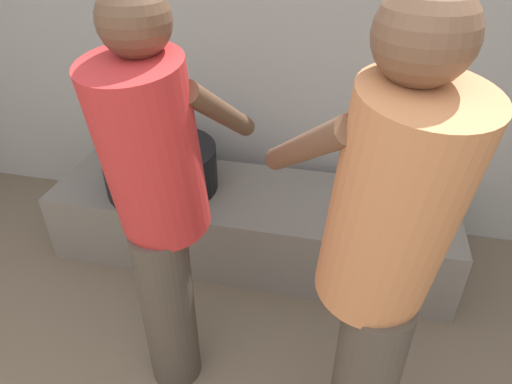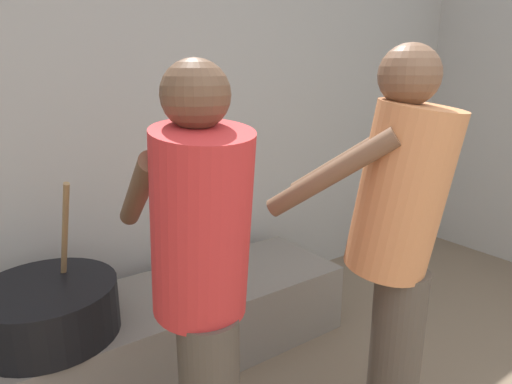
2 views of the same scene
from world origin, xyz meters
TOP-DOWN VIEW (x-y plane):
  - block_enclosure_rear at (0.00, 2.62)m, footprint 5.60×0.20m
  - hearth_ledge at (-0.21, 2.10)m, footprint 2.07×0.60m
  - cooking_pot_main at (-0.67, 2.07)m, footprint 0.57×0.57m
  - cook_in_red_shirt at (-0.33, 1.32)m, footprint 0.41×0.68m
  - cook_in_orange_shirt at (0.38, 1.14)m, footprint 0.61×0.72m

SIDE VIEW (x-z plane):
  - hearth_ledge at x=-0.21m, z-range 0.00..0.38m
  - cooking_pot_main at x=-0.67m, z-range 0.16..0.84m
  - cook_in_red_shirt at x=-0.33m, z-range 0.10..1.61m
  - cook_in_orange_shirt at x=0.38m, z-range 0.11..1.67m
  - block_enclosure_rear at x=0.00m, z-range 0.00..2.31m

